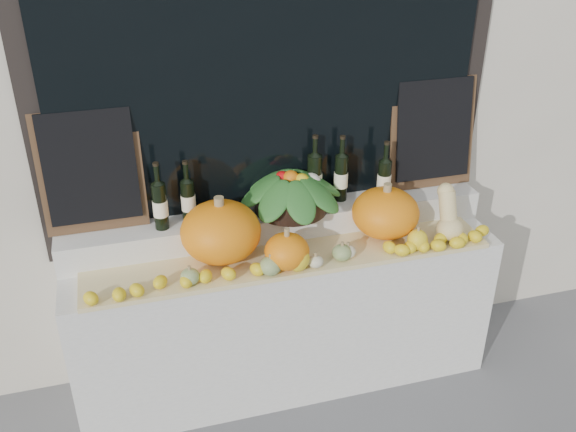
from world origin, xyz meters
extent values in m
cube|color=black|center=(0.00, 1.80, 1.90)|extent=(2.40, 0.04, 2.10)
cube|color=black|center=(0.00, 1.77, 1.90)|extent=(2.20, 0.02, 2.00)
cube|color=silver|center=(0.00, 1.52, 0.44)|extent=(2.30, 0.55, 0.88)
cube|color=silver|center=(0.00, 1.68, 0.96)|extent=(2.30, 0.25, 0.16)
cube|color=tan|center=(0.00, 1.40, 0.89)|extent=(2.10, 0.32, 0.02)
ellipsoid|color=orange|center=(-0.34, 1.49, 1.06)|extent=(0.47, 0.47, 0.31)
ellipsoid|color=orange|center=(0.55, 1.49, 1.04)|extent=(0.48, 0.48, 0.26)
ellipsoid|color=orange|center=(-0.04, 1.32, 0.99)|extent=(0.27, 0.27, 0.18)
ellipsoid|color=#DEC583|center=(0.86, 1.34, 0.97)|extent=(0.14, 0.14, 0.13)
cylinder|color=#DEC583|center=(0.86, 1.39, 1.08)|extent=(0.09, 0.14, 0.18)
sphere|color=#DEC583|center=(0.86, 1.43, 1.15)|extent=(0.09, 0.09, 0.09)
ellipsoid|color=#2E5E1C|center=(0.24, 1.31, 0.95)|extent=(0.10, 0.10, 0.09)
cylinder|color=olive|center=(0.24, 1.31, 1.00)|extent=(0.02, 0.02, 0.02)
ellipsoid|color=#2E5E1C|center=(-0.14, 1.28, 0.95)|extent=(0.11, 0.11, 0.10)
cylinder|color=olive|center=(-0.14, 1.28, 1.01)|extent=(0.02, 0.02, 0.02)
ellipsoid|color=beige|center=(0.10, 1.28, 0.94)|extent=(0.08, 0.08, 0.06)
cylinder|color=olive|center=(0.10, 1.28, 0.98)|extent=(0.02, 0.02, 0.02)
ellipsoid|color=yellow|center=(0.00, 1.28, 0.97)|extent=(0.12, 0.12, 0.13)
cylinder|color=olive|center=(0.00, 1.28, 1.05)|extent=(0.02, 0.02, 0.02)
ellipsoid|color=beige|center=(0.28, 1.32, 0.94)|extent=(0.08, 0.08, 0.07)
cylinder|color=olive|center=(0.28, 1.32, 0.99)|extent=(0.02, 0.02, 0.02)
ellipsoid|color=yellow|center=(0.66, 1.30, 0.96)|extent=(0.11, 0.11, 0.11)
cylinder|color=olive|center=(0.66, 1.30, 1.03)|extent=(0.02, 0.02, 0.02)
ellipsoid|color=#2E5E1C|center=(-0.53, 1.31, 0.95)|extent=(0.09, 0.09, 0.08)
cylinder|color=olive|center=(-0.53, 1.31, 1.00)|extent=(0.02, 0.02, 0.02)
cylinder|color=black|center=(0.08, 1.66, 1.09)|extent=(0.39, 0.39, 0.11)
cylinder|color=black|center=(-0.61, 1.64, 1.16)|extent=(0.07, 0.07, 0.25)
cylinder|color=black|center=(-0.61, 1.64, 1.34)|extent=(0.03, 0.03, 0.10)
cylinder|color=white|center=(-0.61, 1.64, 1.15)|extent=(0.08, 0.08, 0.08)
cylinder|color=black|center=(-0.61, 1.64, 1.40)|extent=(0.03, 0.03, 0.02)
cylinder|color=black|center=(-0.46, 1.70, 1.15)|extent=(0.07, 0.07, 0.22)
cylinder|color=black|center=(-0.46, 1.70, 1.31)|extent=(0.03, 0.03, 0.10)
cylinder|color=white|center=(-0.46, 1.70, 1.14)|extent=(0.08, 0.08, 0.08)
cylinder|color=black|center=(-0.46, 1.70, 1.36)|extent=(0.03, 0.03, 0.02)
cylinder|color=black|center=(0.22, 1.71, 1.18)|extent=(0.08, 0.08, 0.27)
cylinder|color=black|center=(0.22, 1.71, 1.36)|extent=(0.03, 0.03, 0.10)
cylinder|color=white|center=(0.22, 1.71, 1.17)|extent=(0.08, 0.08, 0.08)
cylinder|color=black|center=(0.22, 1.71, 1.42)|extent=(0.03, 0.03, 0.02)
cylinder|color=black|center=(0.37, 1.70, 1.17)|extent=(0.07, 0.07, 0.26)
cylinder|color=black|center=(0.37, 1.70, 1.35)|extent=(0.03, 0.03, 0.10)
cylinder|color=white|center=(0.37, 1.70, 1.16)|extent=(0.08, 0.08, 0.08)
cylinder|color=black|center=(0.37, 1.70, 1.41)|extent=(0.03, 0.03, 0.02)
cylinder|color=black|center=(0.60, 1.65, 1.15)|extent=(0.07, 0.07, 0.22)
cylinder|color=black|center=(0.60, 1.65, 1.31)|extent=(0.03, 0.03, 0.10)
cylinder|color=white|center=(0.60, 1.65, 1.14)|extent=(0.08, 0.08, 0.08)
cylinder|color=black|center=(0.60, 1.65, 1.37)|extent=(0.03, 0.03, 0.02)
cube|color=#4C331E|center=(-0.92, 1.75, 1.35)|extent=(0.50, 0.10, 0.62)
cube|color=black|center=(-0.92, 1.73, 1.38)|extent=(0.44, 0.09, 0.56)
cube|color=#4C331E|center=(0.92, 1.75, 1.35)|extent=(0.50, 0.10, 0.62)
cube|color=black|center=(0.92, 1.73, 1.38)|extent=(0.44, 0.09, 0.56)
camera|label=1|loc=(-0.76, -1.26, 2.68)|focal=40.00mm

